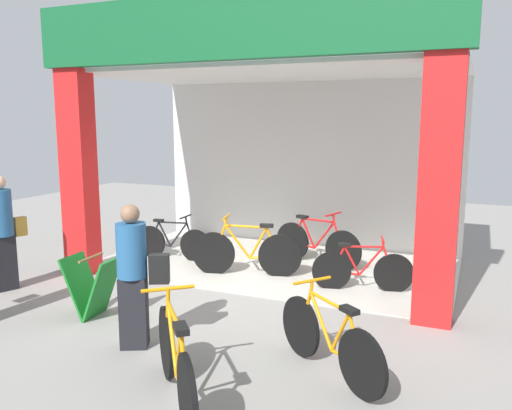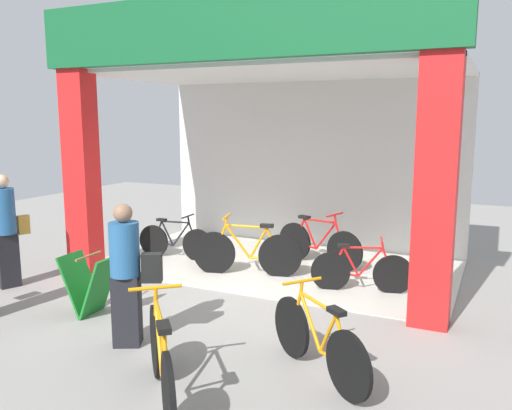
# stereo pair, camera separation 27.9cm
# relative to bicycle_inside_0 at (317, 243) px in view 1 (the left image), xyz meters

# --- Properties ---
(ground_plane) EXTENTS (19.62, 19.62, 0.00)m
(ground_plane) POSITION_rel_bicycle_inside_0_xyz_m (-0.65, -1.90, -0.37)
(ground_plane) COLOR gray
(ground_plane) RESTS_ON ground
(shop_facade) EXTENTS (6.01, 3.54, 4.05)m
(shop_facade) POSITION_rel_bicycle_inside_0_xyz_m (-0.65, -0.27, 1.79)
(shop_facade) COLOR beige
(shop_facade) RESTS_ON ground
(bicycle_inside_0) EXTENTS (1.62, 0.58, 0.92)m
(bicycle_inside_0) POSITION_rel_bicycle_inside_0_xyz_m (0.00, 0.00, 0.00)
(bicycle_inside_0) COLOR black
(bicycle_inside_0) RESTS_ON ground
(bicycle_inside_1) EXTENTS (1.46, 0.40, 0.80)m
(bicycle_inside_1) POSITION_rel_bicycle_inside_0_xyz_m (-2.40, -0.70, -0.05)
(bicycle_inside_1) COLOR black
(bicycle_inside_1) RESTS_ON ground
(bicycle_inside_2) EXTENTS (1.40, 0.46, 0.79)m
(bicycle_inside_2) POSITION_rel_bicycle_inside_0_xyz_m (1.00, -1.07, -0.05)
(bicycle_inside_2) COLOR black
(bicycle_inside_2) RESTS_ON ground
(bicycle_inside_3) EXTENTS (1.69, 0.56, 0.96)m
(bicycle_inside_3) POSITION_rel_bicycle_inside_0_xyz_m (-0.82, -1.05, 0.01)
(bicycle_inside_3) COLOR black
(bicycle_inside_3) RESTS_ON ground
(bicycle_parked_0) EXTENTS (1.19, 1.34, 0.96)m
(bicycle_parked_0) POSITION_rel_bicycle_inside_0_xyz_m (0.16, -4.72, 0.02)
(bicycle_parked_0) COLOR black
(bicycle_parked_0) RESTS_ON ground
(bicycle_parked_1) EXTENTS (1.29, 1.02, 0.88)m
(bicycle_parked_1) POSITION_rel_bicycle_inside_0_xyz_m (1.23, -3.68, -0.02)
(bicycle_parked_1) COLOR black
(bicycle_parked_1) RESTS_ON ground
(sandwich_board_sign) EXTENTS (0.67, 0.51, 0.78)m
(sandwich_board_sign) POSITION_rel_bicycle_inside_0_xyz_m (-1.88, -3.36, 0.02)
(sandwich_board_sign) COLOR #197226
(sandwich_board_sign) RESTS_ON ground
(pedestrian_1) EXTENTS (0.59, 0.45, 1.57)m
(pedestrian_1) POSITION_rel_bicycle_inside_0_xyz_m (-0.87, -3.87, 0.43)
(pedestrian_1) COLOR black
(pedestrian_1) RESTS_ON ground
(pedestrian_2) EXTENTS (0.41, 0.54, 1.66)m
(pedestrian_2) POSITION_rel_bicycle_inside_0_xyz_m (-3.77, -3.01, 0.48)
(pedestrian_2) COLOR black
(pedestrian_2) RESTS_ON ground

